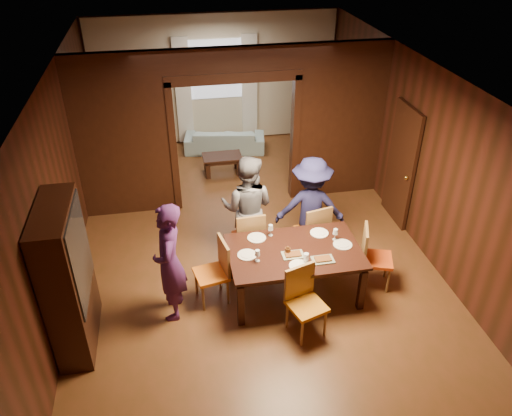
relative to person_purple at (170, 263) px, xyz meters
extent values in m
plane|color=#593719|center=(1.31, 1.24, -0.87)|extent=(9.00, 9.00, 0.00)
cube|color=silver|center=(1.31, 1.24, 2.03)|extent=(5.50, 9.00, 0.02)
cube|color=black|center=(1.31, 5.74, 0.58)|extent=(5.50, 0.02, 2.90)
cube|color=black|center=(-1.44, 1.24, 0.58)|extent=(0.02, 9.00, 2.90)
cube|color=black|center=(4.06, 1.24, 0.58)|extent=(0.02, 9.00, 2.90)
cube|color=black|center=(-0.62, 2.84, 0.33)|extent=(1.65, 0.15, 2.40)
cube|color=black|center=(3.23, 2.84, 0.33)|extent=(1.65, 0.15, 2.40)
cube|color=black|center=(1.31, 2.84, 1.78)|extent=(5.50, 0.15, 0.50)
cube|color=beige|center=(1.31, 5.71, 0.58)|extent=(5.40, 0.04, 2.85)
imported|color=#461D55|center=(0.00, 0.00, 0.00)|extent=(0.47, 0.67, 1.73)
imported|color=slate|center=(1.23, 1.13, 0.01)|extent=(1.04, 0.93, 1.75)
imported|color=#1B1A41|center=(2.21, 1.02, -0.03)|extent=(1.19, 0.83, 1.68)
imported|color=#9ABDC9|center=(1.38, 5.09, -0.61)|extent=(1.88, 0.99, 0.52)
imported|color=black|center=(1.87, 0.23, -0.07)|extent=(0.33, 0.33, 0.08)
cube|color=black|center=(1.72, 0.10, -0.49)|extent=(1.85, 1.15, 0.76)
cube|color=black|center=(1.19, 3.99, -0.67)|extent=(0.80, 0.50, 0.40)
cube|color=black|center=(-1.22, -0.26, 0.13)|extent=(0.40, 1.20, 2.00)
cube|color=black|center=(4.01, 1.74, 0.18)|extent=(0.06, 0.90, 2.10)
cube|color=silver|center=(1.31, 5.68, 0.83)|extent=(1.20, 0.03, 1.30)
cube|color=white|center=(0.56, 5.64, 0.38)|extent=(0.35, 0.06, 2.40)
cube|color=white|center=(2.06, 5.64, 0.38)|extent=(0.35, 0.06, 2.40)
cylinder|color=silver|center=(1.05, 0.11, -0.10)|extent=(0.27, 0.27, 0.01)
cylinder|color=silver|center=(1.26, 0.48, -0.10)|extent=(0.27, 0.27, 0.01)
cylinder|color=white|center=(2.18, 0.44, -0.10)|extent=(0.27, 0.27, 0.01)
cylinder|color=silver|center=(2.42, 0.10, -0.10)|extent=(0.27, 0.27, 0.01)
cylinder|color=white|center=(1.69, -0.25, -0.10)|extent=(0.27, 0.27, 0.01)
cube|color=gray|center=(1.67, -0.01, -0.09)|extent=(0.30, 0.20, 0.04)
cube|color=gray|center=(2.04, -0.19, -0.09)|extent=(0.30, 0.20, 0.04)
cylinder|color=white|center=(1.81, -0.18, -0.04)|extent=(0.07, 0.07, 0.14)
camera|label=1|loc=(0.17, -5.28, 4.08)|focal=35.00mm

